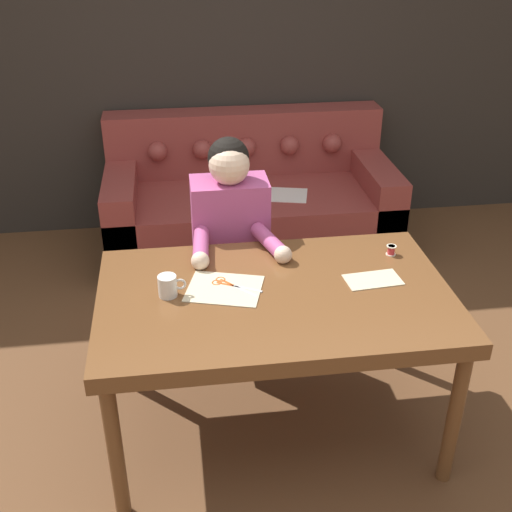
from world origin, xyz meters
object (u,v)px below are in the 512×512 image
couch (249,204)px  mug (168,286)px  scissors (228,284)px  person (231,253)px  thread_spool (391,250)px  dining_table (275,307)px

couch → mug: couch is taller
scissors → person: bearing=83.3°
thread_spool → person: bearing=151.7°
couch → scissors: size_ratio=9.35×
person → scissors: bearing=-96.7°
scissors → mug: 0.25m
dining_table → scissors: 0.21m
dining_table → person: size_ratio=1.23×
dining_table → thread_spool: (0.57, 0.24, 0.09)m
dining_table → thread_spool: thread_spool is taller
scissors → thread_spool: (0.75, 0.16, 0.02)m
dining_table → mug: mug is taller
scissors → mug: (-0.25, -0.05, 0.04)m
thread_spool → couch: bearing=106.2°
dining_table → couch: 1.82m
person → scissors: size_ratio=5.83×
dining_table → person: person is taller
dining_table → person: 0.63m
person → mug: 0.68m
couch → scissors: 1.78m
scissors → thread_spool: 0.77m
couch → person: 1.23m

